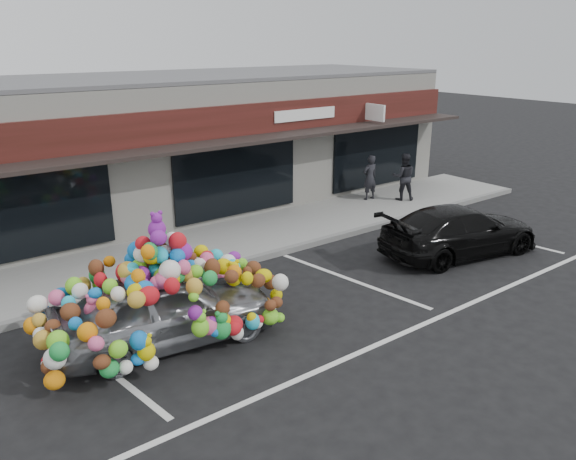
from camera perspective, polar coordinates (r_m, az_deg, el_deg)
ground at (r=11.68m, az=-3.17°, el=-8.73°), size 90.00×90.00×0.00m
shop_building at (r=18.29m, az=-18.43°, el=7.69°), size 24.00×7.20×4.31m
sidewalk at (r=14.85m, az=-11.87°, el=-2.59°), size 26.00×3.00×0.15m
kerb at (r=13.60m, az=-9.11°, el=-4.46°), size 26.00×0.18×0.16m
parking_stripe_left at (r=10.65m, az=-18.58°, el=-12.69°), size 0.73×4.37×0.01m
parking_stripe_mid at (r=13.41m, az=6.34°, el=-5.01°), size 0.73×4.37×0.01m
parking_stripe_right at (r=17.35m, az=19.46°, el=-0.40°), size 0.73×4.37×0.01m
lane_line at (r=11.35m, az=12.11°, el=-10.00°), size 14.00×0.12×0.01m
toy_car at (r=10.60m, az=-12.49°, el=-7.00°), size 2.96×4.55×2.53m
black_sedan at (r=15.33m, az=17.07°, el=-0.07°), size 2.60×4.73×1.30m
pedestrian_a at (r=19.42m, az=8.31°, el=5.30°), size 0.59×0.41×1.54m
pedestrian_b at (r=19.57m, az=11.65°, el=5.32°), size 0.99×0.95×1.61m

